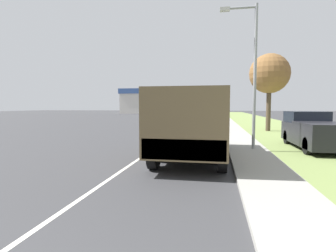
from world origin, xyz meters
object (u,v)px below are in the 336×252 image
(military_truck, at_px, (193,121))
(car_farthest_ahead, at_px, (195,112))
(pickup_truck, at_px, (314,131))
(car_nearest_ahead, at_px, (201,123))
(car_second_ahead, at_px, (206,117))
(lamp_post, at_px, (250,63))
(car_fourth_ahead, at_px, (192,113))
(car_third_ahead, at_px, (211,115))

(military_truck, bearing_deg, car_farthest_ahead, 94.38)
(car_farthest_ahead, xyz_separation_m, pickup_truck, (9.88, -51.05, 0.16))
(military_truck, xyz_separation_m, car_nearest_ahead, (-0.36, 11.87, -0.80))
(car_nearest_ahead, bearing_deg, car_second_ahead, 89.98)
(car_nearest_ahead, bearing_deg, lamp_post, -73.86)
(car_fourth_ahead, height_order, pickup_truck, pickup_truck)
(car_third_ahead, distance_m, car_farthest_ahead, 18.17)
(military_truck, distance_m, car_third_ahead, 36.94)
(car_fourth_ahead, bearing_deg, car_nearest_ahead, -83.59)
(car_nearest_ahead, height_order, car_farthest_ahead, car_farthest_ahead)
(pickup_truck, bearing_deg, car_farthest_ahead, 100.95)
(car_farthest_ahead, height_order, pickup_truck, pickup_truck)
(lamp_post, bearing_deg, pickup_truck, 21.85)
(car_third_ahead, height_order, lamp_post, lamp_post)
(car_third_ahead, distance_m, lamp_post, 34.94)
(car_third_ahead, relative_size, car_farthest_ahead, 0.94)
(car_farthest_ahead, height_order, lamp_post, lamp_post)
(pickup_truck, bearing_deg, car_third_ahead, 99.70)
(car_nearest_ahead, height_order, car_second_ahead, car_second_ahead)
(car_nearest_ahead, height_order, car_fourth_ahead, car_fourth_ahead)
(car_farthest_ahead, bearing_deg, car_second_ahead, -82.88)
(car_second_ahead, relative_size, car_fourth_ahead, 0.98)
(car_second_ahead, bearing_deg, pickup_truck, -73.52)
(car_third_ahead, distance_m, car_fourth_ahead, 9.54)
(military_truck, distance_m, car_second_ahead, 24.03)
(pickup_truck, distance_m, lamp_post, 4.75)
(car_second_ahead, xyz_separation_m, car_farthest_ahead, (-3.82, 30.60, 0.02))
(military_truck, relative_size, car_nearest_ahead, 1.49)
(car_third_ahead, relative_size, lamp_post, 0.64)
(car_third_ahead, xyz_separation_m, car_farthest_ahead, (-4.17, 17.68, 0.10))
(car_second_ahead, relative_size, pickup_truck, 0.84)
(car_fourth_ahead, bearing_deg, car_third_ahead, -64.33)
(car_nearest_ahead, distance_m, car_third_ahead, 25.06)
(military_truck, relative_size, pickup_truck, 1.31)
(car_fourth_ahead, bearing_deg, military_truck, -84.80)
(military_truck, xyz_separation_m, car_farthest_ahead, (-4.18, 54.61, -0.78))
(car_fourth_ahead, distance_m, car_farthest_ahead, 9.08)
(car_farthest_ahead, bearing_deg, military_truck, -85.62)
(car_farthest_ahead, bearing_deg, car_fourth_ahead, -89.75)
(car_fourth_ahead, bearing_deg, lamp_post, -81.37)
(car_second_ahead, bearing_deg, lamp_post, -82.72)
(car_fourth_ahead, xyz_separation_m, lamp_post, (6.57, -43.28, 3.36))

